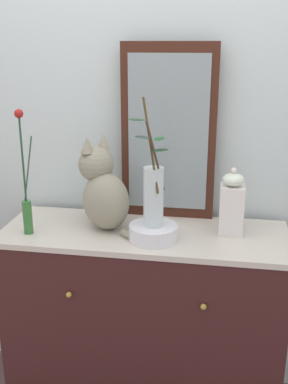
# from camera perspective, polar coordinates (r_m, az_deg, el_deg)

# --- Properties ---
(wall_back) EXTENTS (4.40, 0.08, 2.60)m
(wall_back) POSITION_cam_1_polar(r_m,az_deg,el_deg) (2.17, 1.30, 7.27)
(wall_back) COLOR silver
(wall_back) RESTS_ON ground_plane
(sideboard) EXTENTS (1.25, 0.47, 0.93)m
(sideboard) POSITION_cam_1_polar(r_m,az_deg,el_deg) (2.22, -0.00, -15.99)
(sideboard) COLOR #3D1A1A
(sideboard) RESTS_ON ground_plane
(mirror_leaning) EXTENTS (0.43, 0.03, 0.79)m
(mirror_leaning) POSITION_cam_1_polar(r_m,az_deg,el_deg) (2.06, 3.04, 7.29)
(mirror_leaning) COLOR #411E14
(mirror_leaning) RESTS_ON sideboard
(cat_sitting) EXTENTS (0.37, 0.32, 0.41)m
(cat_sitting) POSITION_cam_1_polar(r_m,az_deg,el_deg) (1.99, -5.08, 0.17)
(cat_sitting) COLOR gray
(cat_sitting) RESTS_ON sideboard
(vase_slim_green) EXTENTS (0.07, 0.04, 0.53)m
(vase_slim_green) POSITION_cam_1_polar(r_m,az_deg,el_deg) (1.98, -14.49, -0.58)
(vase_slim_green) COLOR #346F33
(vase_slim_green) RESTS_ON sideboard
(bowl_porcelain) EXTENTS (0.20, 0.20, 0.06)m
(bowl_porcelain) POSITION_cam_1_polar(r_m,az_deg,el_deg) (1.90, 1.16, -5.04)
(bowl_porcelain) COLOR white
(bowl_porcelain) RESTS_ON sideboard
(vase_glass_clear) EXTENTS (0.17, 0.16, 0.52)m
(vase_glass_clear) POSITION_cam_1_polar(r_m,az_deg,el_deg) (1.84, 1.17, -0.23)
(vase_glass_clear) COLOR silver
(vase_glass_clear) RESTS_ON bowl_porcelain
(jar_lidded_porcelain) EXTENTS (0.10, 0.10, 0.29)m
(jar_lidded_porcelain) POSITION_cam_1_polar(r_m,az_deg,el_deg) (1.97, 10.88, -1.53)
(jar_lidded_porcelain) COLOR white
(jar_lidded_porcelain) RESTS_ON sideboard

